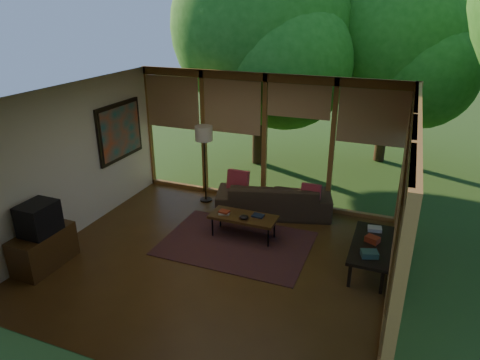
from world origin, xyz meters
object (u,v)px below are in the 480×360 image
at_px(side_console, 371,246).
at_px(media_cabinet, 44,249).
at_px(television, 39,218).
at_px(floor_lamp, 204,138).
at_px(sofa, 274,198).
at_px(coffee_table, 243,218).

bearing_deg(side_console, media_cabinet, -159.51).
bearing_deg(television, floor_lamp, 67.89).
height_order(sofa, coffee_table, sofa).
height_order(sofa, media_cabinet, sofa).
height_order(sofa, television, television).
bearing_deg(sofa, floor_lamp, -17.76).
xyz_separation_m(sofa, floor_lamp, (-1.54, 0.04, 1.08)).
relative_size(media_cabinet, television, 1.82).
bearing_deg(sofa, media_cabinet, 31.77).
bearing_deg(side_console, television, -159.44).
height_order(media_cabinet, coffee_table, media_cabinet).
height_order(sofa, floor_lamp, floor_lamp).
bearing_deg(television, side_console, 20.56).
xyz_separation_m(television, coffee_table, (2.62, 2.02, -0.46)).
bearing_deg(media_cabinet, coffee_table, 37.48).
xyz_separation_m(floor_lamp, coffee_table, (1.32, -1.18, -1.01)).
xyz_separation_m(sofa, media_cabinet, (-2.86, -3.15, -0.03)).
xyz_separation_m(television, side_console, (4.85, 1.82, -0.44)).
distance_m(television, side_console, 5.20).
xyz_separation_m(media_cabinet, coffee_table, (2.64, 2.02, 0.09)).
bearing_deg(television, coffee_table, 37.69).
distance_m(floor_lamp, coffee_table, 2.04).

